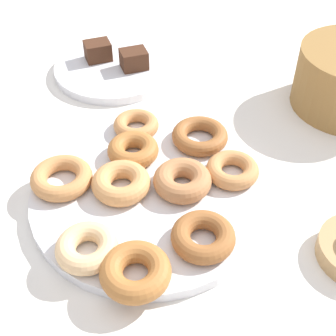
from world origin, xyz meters
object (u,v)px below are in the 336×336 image
(donut_3, at_px, (87,248))
(donut_5, at_px, (133,150))
(donut_plate, at_px, (150,194))
(donut_4, at_px, (135,272))
(donut_2, at_px, (62,178))
(donut_1, at_px, (203,237))
(donut_9, at_px, (200,136))
(brownie_far, at_px, (134,59))
(cake_plate, at_px, (115,68))
(donut_0, at_px, (121,183))
(donut_8, at_px, (232,170))
(brownie_near, at_px, (98,51))
(donut_7, at_px, (136,125))
(donut_6, at_px, (182,180))

(donut_3, relative_size, donut_5, 1.00)
(donut_plate, distance_m, donut_5, 0.08)
(donut_4, bearing_deg, donut_2, -174.39)
(donut_1, relative_size, donut_9, 0.93)
(donut_9, relative_size, brownie_far, 1.79)
(donut_plate, height_order, cake_plate, same)
(donut_9, bearing_deg, cake_plate, -176.45)
(donut_0, xyz_separation_m, donut_8, (0.06, 0.16, -0.00))
(donut_3, distance_m, donut_5, 0.19)
(donut_0, height_order, donut_5, donut_0)
(donut_8, distance_m, brownie_near, 0.42)
(donut_2, bearing_deg, donut_3, -7.07)
(donut_3, bearing_deg, brownie_far, 145.78)
(donut_5, relative_size, donut_8, 1.01)
(donut_1, xyz_separation_m, donut_5, (-0.20, -0.00, 0.00))
(donut_7, xyz_separation_m, donut_9, (0.08, 0.08, 0.00))
(donut_7, xyz_separation_m, cake_plate, (-0.21, 0.06, -0.02))
(donut_2, distance_m, brownie_far, 0.34)
(cake_plate, bearing_deg, donut_3, -29.08)
(donut_4, bearing_deg, donut_plate, 145.23)
(donut_1, xyz_separation_m, donut_9, (-0.18, 0.11, -0.00))
(donut_6, bearing_deg, brownie_far, 164.83)
(donut_3, bearing_deg, donut_9, 115.77)
(donut_0, relative_size, donut_6, 1.01)
(donut_1, xyz_separation_m, donut_2, (-0.19, -0.12, -0.00))
(donut_1, xyz_separation_m, donut_6, (-0.10, 0.03, 0.00))
(donut_5, height_order, donut_7, donut_5)
(donut_4, relative_size, brownie_far, 1.73)
(donut_1, relative_size, brownie_near, 1.66)
(donut_5, height_order, donut_8, donut_5)
(donut_5, bearing_deg, donut_7, 149.03)
(donut_0, height_order, donut_3, donut_0)
(donut_1, height_order, donut_3, same)
(donut_1, relative_size, donut_6, 0.99)
(donut_7, distance_m, brownie_far, 0.20)
(cake_plate, bearing_deg, brownie_far, 45.00)
(donut_7, bearing_deg, cake_plate, 164.76)
(brownie_far, bearing_deg, donut_8, -2.13)
(donut_plate, xyz_separation_m, donut_1, (0.12, 0.01, 0.02))
(donut_0, distance_m, brownie_far, 0.34)
(donut_plate, height_order, donut_4, donut_4)
(donut_0, xyz_separation_m, donut_5, (-0.06, 0.05, -0.00))
(donut_4, height_order, donut_6, same)
(donut_1, xyz_separation_m, donut_7, (-0.25, 0.03, -0.00))
(donut_2, distance_m, brownie_near, 0.36)
(donut_2, bearing_deg, donut_0, 52.15)
(donut_3, xyz_separation_m, donut_5, (-0.14, 0.13, 0.00))
(donut_8, height_order, brownie_near, brownie_near)
(donut_2, height_order, donut_8, same)
(donut_8, bearing_deg, donut_5, -135.85)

